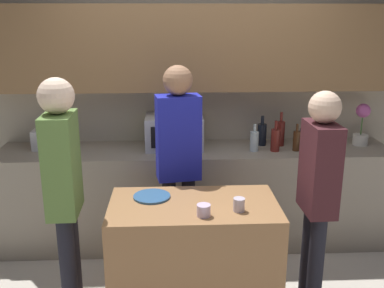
# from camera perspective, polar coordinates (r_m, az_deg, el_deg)

# --- Properties ---
(back_wall) EXTENTS (6.40, 0.40, 2.70)m
(back_wall) POSITION_cam_1_polar(r_m,az_deg,el_deg) (4.24, 0.25, 8.35)
(back_wall) COLOR #B2A893
(back_wall) RESTS_ON ground_plane
(back_counter) EXTENTS (3.60, 0.62, 0.93)m
(back_counter) POSITION_cam_1_polar(r_m,az_deg,el_deg) (4.27, 0.42, -6.61)
(back_counter) COLOR gray
(back_counter) RESTS_ON ground_plane
(kitchen_island) EXTENTS (1.16, 0.64, 0.88)m
(kitchen_island) POSITION_cam_1_polar(r_m,az_deg,el_deg) (3.28, 0.22, -14.62)
(kitchen_island) COLOR #996B42
(kitchen_island) RESTS_ON ground_plane
(microwave) EXTENTS (0.52, 0.39, 0.30)m
(microwave) POSITION_cam_1_polar(r_m,az_deg,el_deg) (4.12, -2.28, 1.56)
(microwave) COLOR #B7BABC
(microwave) RESTS_ON back_counter
(toaster) EXTENTS (0.26, 0.16, 0.18)m
(toaster) POSITION_cam_1_polar(r_m,az_deg,el_deg) (4.29, -17.87, 0.53)
(toaster) COLOR silver
(toaster) RESTS_ON back_counter
(potted_plant) EXTENTS (0.14, 0.14, 0.40)m
(potted_plant) POSITION_cam_1_polar(r_m,az_deg,el_deg) (4.48, 20.76, 2.34)
(potted_plant) COLOR silver
(potted_plant) RESTS_ON back_counter
(bottle_0) EXTENTS (0.08, 0.08, 0.25)m
(bottle_0) POSITION_cam_1_polar(r_m,az_deg,el_deg) (4.07, 7.91, 0.41)
(bottle_0) COLOR silver
(bottle_0) RESTS_ON back_counter
(bottle_1) EXTENTS (0.08, 0.08, 0.28)m
(bottle_1) POSITION_cam_1_polar(r_m,az_deg,el_deg) (4.26, 8.87, 1.27)
(bottle_1) COLOR black
(bottle_1) RESTS_ON back_counter
(bottle_2) EXTENTS (0.08, 0.08, 0.28)m
(bottle_2) POSITION_cam_1_polar(r_m,az_deg,el_deg) (4.09, 10.53, 0.56)
(bottle_2) COLOR maroon
(bottle_2) RESTS_ON back_counter
(bottle_3) EXTENTS (0.08, 0.08, 0.32)m
(bottle_3) POSITION_cam_1_polar(r_m,az_deg,el_deg) (4.27, 11.17, 1.40)
(bottle_3) COLOR maroon
(bottle_3) RESTS_ON back_counter
(bottle_4) EXTENTS (0.06, 0.06, 0.25)m
(bottle_4) POSITION_cam_1_polar(r_m,az_deg,el_deg) (4.15, 13.13, 0.45)
(bottle_4) COLOR #472814
(bottle_4) RESTS_ON back_counter
(bottle_5) EXTENTS (0.07, 0.07, 0.25)m
(bottle_5) POSITION_cam_1_polar(r_m,az_deg,el_deg) (4.24, 13.97, 0.77)
(bottle_5) COLOR black
(bottle_5) RESTS_ON back_counter
(bottle_6) EXTENTS (0.08, 0.08, 0.24)m
(bottle_6) POSITION_cam_1_polar(r_m,az_deg,el_deg) (4.33, 14.81, 0.92)
(bottle_6) COLOR maroon
(bottle_6) RESTS_ON back_counter
(plate_on_island) EXTENTS (0.26, 0.26, 0.01)m
(plate_on_island) POSITION_cam_1_polar(r_m,az_deg,el_deg) (3.19, -5.13, -6.65)
(plate_on_island) COLOR #2D5684
(plate_on_island) RESTS_ON kitchen_island
(cup_0) EXTENTS (0.09, 0.09, 0.08)m
(cup_0) POSITION_cam_1_polar(r_m,az_deg,el_deg) (2.89, 1.49, -8.42)
(cup_0) COLOR silver
(cup_0) RESTS_ON kitchen_island
(cup_1) EXTENTS (0.08, 0.08, 0.09)m
(cup_1) POSITION_cam_1_polar(r_m,az_deg,el_deg) (2.97, 5.99, -7.67)
(cup_1) COLOR silver
(cup_1) RESTS_ON kitchen_island
(person_left) EXTENTS (0.37, 0.24, 1.75)m
(person_left) POSITION_cam_1_polar(r_m,az_deg,el_deg) (3.56, -1.73, -1.27)
(person_left) COLOR black
(person_left) RESTS_ON ground_plane
(person_center) EXTENTS (0.23, 0.34, 1.75)m
(person_center) POSITION_cam_1_polar(r_m,az_deg,el_deg) (3.07, -16.00, -4.88)
(person_center) COLOR black
(person_center) RESTS_ON ground_plane
(person_right) EXTENTS (0.22, 0.34, 1.64)m
(person_right) POSITION_cam_1_polar(r_m,az_deg,el_deg) (3.22, 15.72, -5.28)
(person_right) COLOR black
(person_right) RESTS_ON ground_plane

